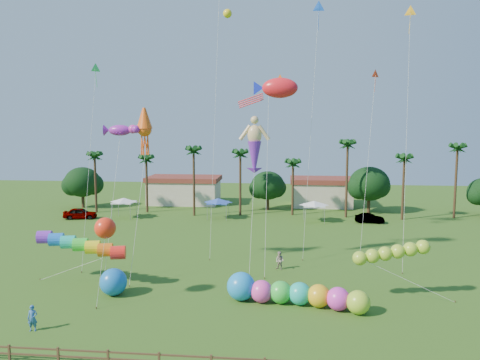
# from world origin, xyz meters

# --- Properties ---
(ground) EXTENTS (160.00, 160.00, 0.00)m
(ground) POSITION_xyz_m (0.00, 0.00, 0.00)
(ground) COLOR #285116
(ground) RESTS_ON ground
(tree_line) EXTENTS (69.46, 8.91, 11.00)m
(tree_line) POSITION_xyz_m (3.57, 44.00, 4.28)
(tree_line) COLOR #3A2819
(tree_line) RESTS_ON ground
(buildings_row) EXTENTS (35.00, 7.00, 4.00)m
(buildings_row) POSITION_xyz_m (-3.09, 50.00, 2.00)
(buildings_row) COLOR beige
(buildings_row) RESTS_ON ground
(tent_row) EXTENTS (31.00, 4.00, 0.60)m
(tent_row) POSITION_xyz_m (-6.00, 36.33, 2.75)
(tent_row) COLOR white
(tent_row) RESTS_ON ground
(car_a) EXTENTS (5.08, 2.85, 1.63)m
(car_a) POSITION_xyz_m (-26.31, 34.82, 0.82)
(car_a) COLOR #4C4C54
(car_a) RESTS_ON ground
(car_b) EXTENTS (4.16, 1.75, 1.33)m
(car_b) POSITION_xyz_m (15.84, 36.12, 0.67)
(car_b) COLOR #4C4C54
(car_b) RESTS_ON ground
(spectator_a) EXTENTS (0.72, 0.54, 1.78)m
(spectator_a) POSITION_xyz_m (-12.82, -2.01, 0.89)
(spectator_a) COLOR #2D5C9D
(spectator_a) RESTS_ON ground
(spectator_b) EXTENTS (1.07, 1.00, 1.74)m
(spectator_b) POSITION_xyz_m (3.51, 13.19, 0.87)
(spectator_b) COLOR #AE9991
(spectator_b) RESTS_ON ground
(caterpillar_inflatable) EXTENTS (11.03, 4.07, 2.25)m
(caterpillar_inflatable) POSITION_xyz_m (4.51, 4.33, 0.95)
(caterpillar_inflatable) COLOR #F640B4
(caterpillar_inflatable) RESTS_ON ground
(blue_ball) EXTENTS (2.21, 2.21, 2.21)m
(blue_ball) POSITION_xyz_m (-9.86, 5.01, 1.11)
(blue_ball) COLOR blue
(blue_ball) RESTS_ON ground
(rainbow_tube) EXTENTS (9.99, 2.10, 3.69)m
(rainbow_tube) POSITION_xyz_m (-12.13, 6.66, 3.10)
(rainbow_tube) COLOR red
(rainbow_tube) RESTS_ON ground
(green_worm) EXTENTS (10.55, 2.64, 4.03)m
(green_worm) POSITION_xyz_m (9.90, 6.12, 3.35)
(green_worm) COLOR #A1CC2D
(green_worm) RESTS_ON ground
(orange_ball_kite) EXTENTS (1.96, 2.26, 6.78)m
(orange_ball_kite) POSITION_xyz_m (-9.71, 3.32, 5.96)
(orange_ball_kite) COLOR #FF3014
(orange_ball_kite) RESTS_ON ground
(merman_kite) EXTENTS (2.39, 5.76, 14.19)m
(merman_kite) POSITION_xyz_m (0.91, 15.04, 11.51)
(merman_kite) COLOR #DDB97E
(merman_kite) RESTS_ON ground
(fish_kite) EXTENTS (5.40, 6.34, 18.43)m
(fish_kite) POSITION_xyz_m (3.33, 15.25, 17.35)
(fish_kite) COLOR red
(fish_kite) RESTS_ON ground
(squid_kite) EXTENTS (1.94, 5.60, 15.47)m
(squid_kite) POSITION_xyz_m (-8.99, 11.57, 13.38)
(squid_kite) COLOR #FF5B14
(squid_kite) RESTS_ON ground
(lobster_kite) EXTENTS (3.81, 5.17, 14.04)m
(lobster_kite) POSITION_xyz_m (-11.35, 11.58, 13.31)
(lobster_kite) COLOR purple
(lobster_kite) RESTS_ON ground
(delta_kite_red) EXTENTS (2.20, 4.18, 19.51)m
(delta_kite_red) POSITION_xyz_m (13.00, 19.49, 18.50)
(delta_kite_red) COLOR red
(delta_kite_red) RESTS_ON ground
(delta_kite_yellow) EXTENTS (1.50, 4.70, 25.26)m
(delta_kite_yellow) POSITION_xyz_m (15.72, 17.30, 24.16)
(delta_kite_yellow) COLOR #F9AC19
(delta_kite_yellow) RESTS_ON ground
(delta_kite_green) EXTENTS (1.30, 3.54, 19.69)m
(delta_kite_green) POSITION_xyz_m (-14.23, 13.29, 18.67)
(delta_kite_green) COLOR #32D85E
(delta_kite_green) RESTS_ON ground
(delta_kite_blue) EXTENTS (2.07, 3.42, 26.49)m
(delta_kite_blue) POSITION_xyz_m (7.12, 19.60, 25.41)
(delta_kite_blue) COLOR blue
(delta_kite_blue) RESTS_ON ground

